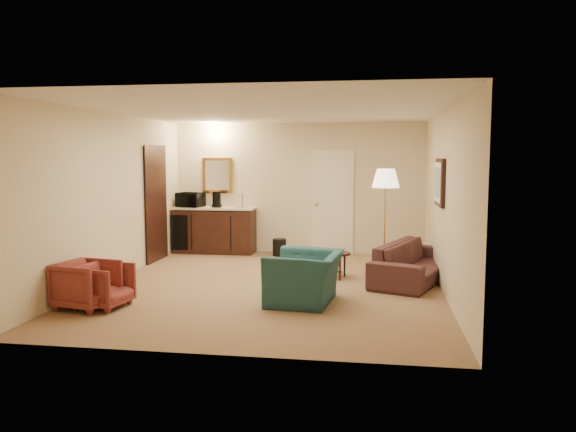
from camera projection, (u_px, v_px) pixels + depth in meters
name	position (u px, v px, depth m)	size (l,w,h in m)	color
ground	(271.00, 286.00, 8.42)	(6.00, 6.00, 0.00)	olive
room_walls	(273.00, 170.00, 9.01)	(5.02, 6.01, 2.61)	beige
wetbar_cabinet	(215.00, 230.00, 11.29)	(1.64, 0.58, 0.92)	#351910
sofa	(415.00, 256.00, 8.68)	(2.06, 0.60, 0.80)	black
teal_armchair	(305.00, 269.00, 7.39)	(1.03, 0.67, 0.90)	#204951
rose_chair_near	(103.00, 284.00, 7.17)	(0.60, 0.56, 0.62)	brown
rose_chair_far	(87.00, 282.00, 7.13)	(0.65, 0.61, 0.67)	brown
coffee_table	(328.00, 265.00, 8.96)	(0.72, 0.48, 0.41)	black
floor_lamp	(385.00, 220.00, 9.45)	(0.46, 0.46, 1.74)	gold
waste_bin	(279.00, 247.00, 10.95)	(0.26, 0.26, 0.33)	black
microwave	(190.00, 198.00, 11.29)	(0.52, 0.29, 0.35)	black
coffee_maker	(217.00, 199.00, 11.19)	(0.17, 0.17, 0.32)	black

